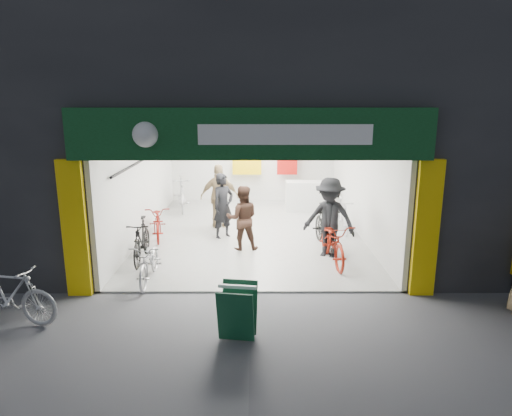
{
  "coord_description": "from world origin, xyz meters",
  "views": [
    {
      "loc": [
        0.08,
        -8.14,
        3.67
      ],
      "look_at": [
        0.1,
        1.5,
        1.33
      ],
      "focal_mm": 32.0,
      "sensor_mm": 36.0,
      "label": 1
    }
  ],
  "objects_px": {
    "bike_left_front": "(150,261)",
    "bike_right_front": "(325,227)",
    "parked_bike": "(10,295)",
    "sandwich_board": "(238,311)"
  },
  "relations": [
    {
      "from": "bike_left_front",
      "to": "bike_right_front",
      "type": "height_order",
      "value": "bike_right_front"
    },
    {
      "from": "bike_right_front",
      "to": "parked_bike",
      "type": "relative_size",
      "value": 1.08
    },
    {
      "from": "parked_bike",
      "to": "sandwich_board",
      "type": "xyz_separation_m",
      "value": [
        3.77,
        -0.51,
        -0.04
      ]
    },
    {
      "from": "bike_right_front",
      "to": "parked_bike",
      "type": "bearing_deg",
      "value": -151.82
    },
    {
      "from": "bike_right_front",
      "to": "sandwich_board",
      "type": "distance_m",
      "value": 4.81
    },
    {
      "from": "sandwich_board",
      "to": "parked_bike",
      "type": "bearing_deg",
      "value": -179.15
    },
    {
      "from": "bike_right_front",
      "to": "sandwich_board",
      "type": "xyz_separation_m",
      "value": [
        -1.99,
        -4.38,
        -0.07
      ]
    },
    {
      "from": "bike_left_front",
      "to": "parked_bike",
      "type": "relative_size",
      "value": 0.96
    },
    {
      "from": "parked_bike",
      "to": "sandwich_board",
      "type": "height_order",
      "value": "parked_bike"
    },
    {
      "from": "bike_left_front",
      "to": "bike_right_front",
      "type": "distance_m",
      "value": 4.39
    }
  ]
}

